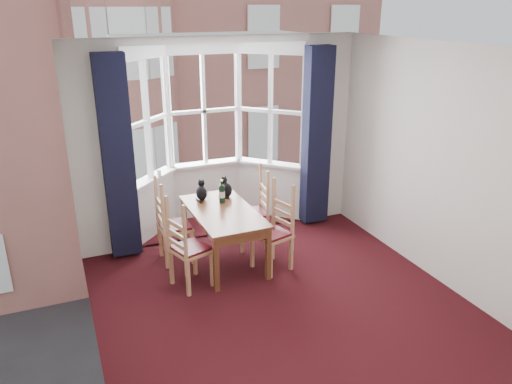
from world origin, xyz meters
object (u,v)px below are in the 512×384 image
chair_left_near (184,252)px  chair_right_far (258,214)px  dining_table (223,216)px  cat_left (202,192)px  cat_right (226,189)px  chair_left_far (168,228)px  chair_right_near (277,233)px  wine_bottle (222,193)px  candle_tall (159,173)px

chair_left_near → chair_right_far: size_ratio=1.00×
dining_table → cat_left: 0.52m
chair_right_far → cat_left: (-0.73, 0.20, 0.35)m
dining_table → chair_left_near: chair_left_near is taller
chair_left_near → cat_right: size_ratio=3.25×
chair_left_far → chair_right_near: size_ratio=1.00×
chair_left_near → chair_right_near: 1.22m
chair_right_far → wine_bottle: size_ratio=2.93×
cat_left → wine_bottle: (0.22, -0.21, 0.03)m
chair_right_near → cat_right: 1.00m
dining_table → chair_right_near: 0.72m
wine_bottle → chair_left_far: bearing=178.8°
chair_left_near → candle_tall: 1.70m
chair_right_far → cat_left: 0.83m
chair_right_far → candle_tall: size_ratio=8.95×
chair_right_far → chair_left_far: bearing=179.7°
cat_left → cat_right: 0.34m
chair_left_far → cat_right: bearing=12.1°
cat_left → cat_right: bearing=-1.9°
dining_table → wine_bottle: size_ratio=4.59×
dining_table → cat_left: size_ratio=5.21×
chair_right_far → candle_tall: bearing=140.9°
candle_tall → chair_left_far: bearing=-96.9°
cat_right → candle_tall: bearing=135.8°
chair_left_near → candle_tall: size_ratio=8.95×
chair_right_near → dining_table: bearing=145.8°
cat_right → chair_left_near: bearing=-132.9°
chair_left_near → wine_bottle: 1.08m
chair_left_far → candle_tall: 1.03m
dining_table → chair_right_near: (0.58, -0.40, -0.16)m
dining_table → chair_left_near: bearing=-144.6°
chair_right_near → wine_bottle: (-0.51, 0.65, 0.39)m
chair_left_far → chair_right_far: 1.25m
cat_left → candle_tall: cat_left is taller
cat_left → cat_right: cat_right is taller
chair_right_near → candle_tall: candle_tall is taller
dining_table → chair_left_far: 0.73m
cat_left → wine_bottle: 0.30m
cat_left → candle_tall: size_ratio=2.69×
wine_bottle → dining_table: bearing=-107.0°
chair_left_near → chair_right_near: size_ratio=1.00×
chair_right_near → chair_right_far: (0.01, 0.66, 0.00)m
dining_table → wine_bottle: 0.35m
chair_right_far → candle_tall: (-1.14, 0.92, 0.45)m
dining_table → candle_tall: (-0.55, 1.19, 0.29)m
chair_left_far → cat_right: 0.95m
chair_left_near → chair_right_far: 1.42m
chair_left_near → wine_bottle: (0.72, 0.71, 0.39)m
dining_table → candle_tall: bearing=114.7°
chair_left_far → cat_left: bearing=20.7°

